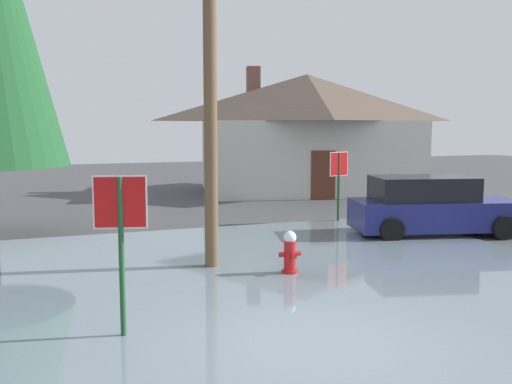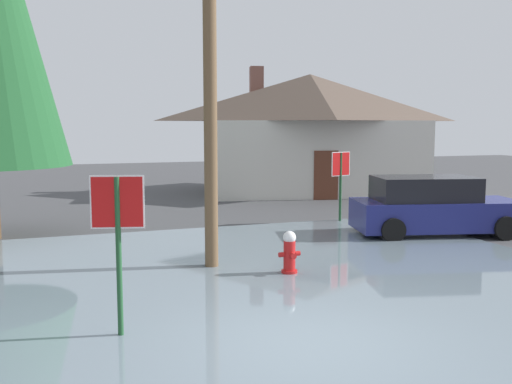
{
  "view_description": "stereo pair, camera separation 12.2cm",
  "coord_description": "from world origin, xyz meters",
  "views": [
    {
      "loc": [
        -3.45,
        -6.86,
        3.04
      ],
      "look_at": [
        0.88,
        4.7,
        1.61
      ],
      "focal_mm": 40.8,
      "sensor_mm": 36.0,
      "label": 1
    },
    {
      "loc": [
        -3.33,
        -6.9,
        3.04
      ],
      "look_at": [
        0.88,
        4.7,
        1.61
      ],
      "focal_mm": 40.8,
      "sensor_mm": 36.0,
      "label": 2
    }
  ],
  "objects": [
    {
      "name": "ground_plane",
      "position": [
        0.0,
        0.0,
        -0.05
      ],
      "size": [
        80.0,
        80.0,
        0.1
      ],
      "primitive_type": "cube",
      "color": "#424244"
    },
    {
      "name": "flood_puddle",
      "position": [
        1.16,
        2.45,
        0.03
      ],
      "size": [
        12.21,
        13.76,
        0.06
      ],
      "primitive_type": "cube",
      "color": "slate",
      "rests_on": "ground"
    },
    {
      "name": "stop_sign_near",
      "position": [
        -2.41,
        1.28,
        1.68
      ],
      "size": [
        0.72,
        0.22,
        2.34
      ],
      "color": "#1E4C28",
      "rests_on": "ground"
    },
    {
      "name": "fire_hydrant",
      "position": [
        1.23,
        3.69,
        0.45
      ],
      "size": [
        0.46,
        0.39,
        0.91
      ],
      "color": "red",
      "rests_on": "ground"
    },
    {
      "name": "utility_pole",
      "position": [
        -0.09,
        4.78,
        4.92
      ],
      "size": [
        1.6,
        0.28,
        9.49
      ],
      "color": "brown",
      "rests_on": "ground"
    },
    {
      "name": "stop_sign_far",
      "position": [
        5.27,
        9.08,
        1.57
      ],
      "size": [
        0.72,
        0.22,
        2.21
      ],
      "color": "#1E4C28",
      "rests_on": "ground"
    },
    {
      "name": "house",
      "position": [
        8.03,
        17.24,
        2.75
      ],
      "size": [
        11.14,
        8.69,
        5.72
      ],
      "color": "beige",
      "rests_on": "ground"
    },
    {
      "name": "parked_car",
      "position": [
        6.68,
        6.34,
        0.78
      ],
      "size": [
        4.8,
        2.85,
        1.62
      ],
      "color": "navy",
      "rests_on": "ground"
    }
  ]
}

